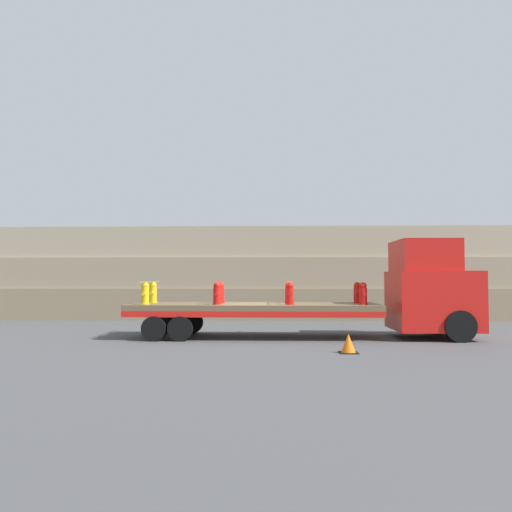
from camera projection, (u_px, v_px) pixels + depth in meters
name	position (u px, v px, depth m)	size (l,w,h in m)	color
ground_plane	(254.00, 337.00, 17.15)	(120.00, 120.00, 0.00)	#474749
rock_cliff	(260.00, 273.00, 25.75)	(60.00, 3.30, 4.61)	#84755B
truck_cab	(434.00, 290.00, 17.02)	(2.71, 2.64, 3.33)	red
flatbed_trailer	(242.00, 310.00, 17.21)	(8.50, 2.63, 1.15)	brown
fire_hydrant_yellow_near_0	(145.00, 294.00, 16.79)	(0.32, 0.52, 0.74)	gold
fire_hydrant_yellow_far_0	(153.00, 293.00, 17.90)	(0.32, 0.52, 0.74)	gold
fire_hydrant_red_near_1	(217.00, 294.00, 16.71)	(0.32, 0.52, 0.74)	red
fire_hydrant_red_far_1	(221.00, 293.00, 17.82)	(0.32, 0.52, 0.74)	red
fire_hydrant_red_near_2	(290.00, 294.00, 16.63)	(0.32, 0.52, 0.74)	red
fire_hydrant_red_far_2	(289.00, 293.00, 17.74)	(0.32, 0.52, 0.74)	red
fire_hydrant_red_near_3	(363.00, 294.00, 16.55)	(0.32, 0.52, 0.74)	red
fire_hydrant_red_far_3	(357.00, 293.00, 17.66)	(0.32, 0.52, 0.74)	red
cargo_strap_rear	(149.00, 282.00, 17.36)	(0.05, 2.73, 0.01)	yellow
cargo_strap_middle	(289.00, 282.00, 17.20)	(0.05, 2.73, 0.01)	yellow
traffic_cone	(348.00, 344.00, 13.50)	(0.51, 0.51, 0.52)	black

